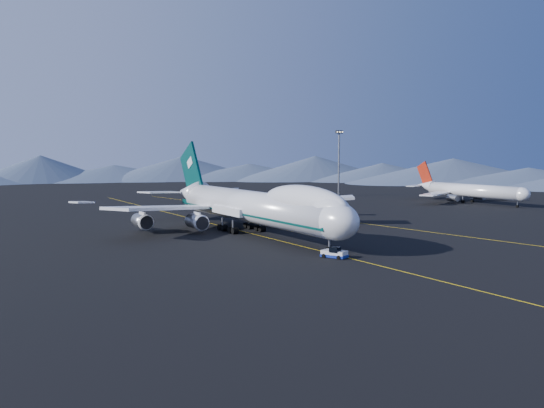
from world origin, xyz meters
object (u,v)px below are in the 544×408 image
boeing_747 (253,206)px  second_jet (469,191)px  pushback_tug (334,254)px  floodlight_mast (339,163)px  service_van (341,218)px

boeing_747 → second_jet: size_ratio=1.55×
pushback_tug → floodlight_mast: (78.95, 105.20, 11.82)m
floodlight_mast → boeing_747: bearing=-135.9°
boeing_747 → floodlight_mast: floodlight_mast is taller
pushback_tug → second_jet: bearing=6.8°
second_jet → floodlight_mast: floodlight_mast is taller
boeing_747 → pushback_tug: (-1.80, -30.42, -5.25)m
second_jet → pushback_tug: bearing=-170.5°
pushback_tug → service_van: bearing=27.3°
second_jet → service_van: second_jet is taller
boeing_747 → service_van: boeing_747 is taller
pushback_tug → service_van: size_ratio=1.04×
pushback_tug → service_van: pushback_tug is taller
service_van → second_jet: bearing=3.9°
pushback_tug → floodlight_mast: bearing=28.5°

